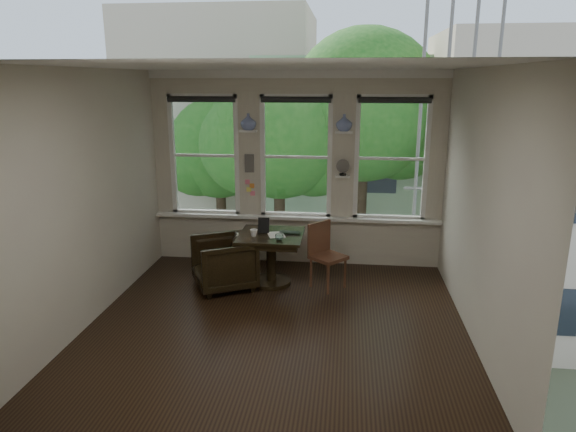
# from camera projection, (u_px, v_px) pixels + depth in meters

# --- Properties ---
(ground) EXTENTS (4.50, 4.50, 0.00)m
(ground) POSITION_uv_depth(u_px,v_px,m) (277.00, 323.00, 6.23)
(ground) COLOR black
(ground) RESTS_ON ground
(ceiling) EXTENTS (4.50, 4.50, 0.00)m
(ceiling) POSITION_uv_depth(u_px,v_px,m) (276.00, 66.00, 5.45)
(ceiling) COLOR silver
(ceiling) RESTS_ON ground
(wall_back) EXTENTS (4.50, 0.00, 4.50)m
(wall_back) POSITION_uv_depth(u_px,v_px,m) (296.00, 170.00, 8.00)
(wall_back) COLOR beige
(wall_back) RESTS_ON ground
(wall_front) EXTENTS (4.50, 0.00, 4.50)m
(wall_front) POSITION_uv_depth(u_px,v_px,m) (233.00, 276.00, 3.68)
(wall_front) COLOR beige
(wall_front) RESTS_ON ground
(wall_left) EXTENTS (0.00, 4.50, 4.50)m
(wall_left) POSITION_uv_depth(u_px,v_px,m) (89.00, 198.00, 6.09)
(wall_left) COLOR beige
(wall_left) RESTS_ON ground
(wall_right) EXTENTS (0.00, 4.50, 4.50)m
(wall_right) POSITION_uv_depth(u_px,v_px,m) (481.00, 209.00, 5.59)
(wall_right) COLOR beige
(wall_right) RESTS_ON ground
(window_left) EXTENTS (1.10, 0.12, 1.90)m
(window_left) POSITION_uv_depth(u_px,v_px,m) (205.00, 155.00, 8.11)
(window_left) COLOR white
(window_left) RESTS_ON ground
(window_center) EXTENTS (1.10, 0.12, 1.90)m
(window_center) POSITION_uv_depth(u_px,v_px,m) (296.00, 157.00, 7.94)
(window_center) COLOR white
(window_center) RESTS_ON ground
(window_right) EXTENTS (1.10, 0.12, 1.90)m
(window_right) POSITION_uv_depth(u_px,v_px,m) (391.00, 159.00, 7.78)
(window_right) COLOR white
(window_right) RESTS_ON ground
(shelf_left) EXTENTS (0.26, 0.16, 0.03)m
(shelf_left) POSITION_uv_depth(u_px,v_px,m) (248.00, 131.00, 7.83)
(shelf_left) COLOR white
(shelf_left) RESTS_ON ground
(shelf_right) EXTENTS (0.26, 0.16, 0.03)m
(shelf_right) POSITION_uv_depth(u_px,v_px,m) (344.00, 132.00, 7.66)
(shelf_right) COLOR white
(shelf_right) RESTS_ON ground
(intercom) EXTENTS (0.14, 0.06, 0.28)m
(intercom) POSITION_uv_depth(u_px,v_px,m) (249.00, 163.00, 7.98)
(intercom) COLOR #59544F
(intercom) RESTS_ON ground
(sticky_notes) EXTENTS (0.16, 0.01, 0.24)m
(sticky_notes) POSITION_uv_depth(u_px,v_px,m) (250.00, 185.00, 8.08)
(sticky_notes) COLOR pink
(sticky_notes) RESTS_ON ground
(desk_fan) EXTENTS (0.20, 0.20, 0.24)m
(desk_fan) POSITION_uv_depth(u_px,v_px,m) (343.00, 170.00, 7.79)
(desk_fan) COLOR #59544F
(desk_fan) RESTS_ON ground
(vase_left) EXTENTS (0.24, 0.24, 0.25)m
(vase_left) POSITION_uv_depth(u_px,v_px,m) (248.00, 122.00, 7.79)
(vase_left) COLOR silver
(vase_left) RESTS_ON shelf_left
(vase_right) EXTENTS (0.24, 0.24, 0.25)m
(vase_right) POSITION_uv_depth(u_px,v_px,m) (344.00, 123.00, 7.63)
(vase_right) COLOR silver
(vase_right) RESTS_ON shelf_right
(table) EXTENTS (0.90, 0.90, 0.75)m
(table) POSITION_uv_depth(u_px,v_px,m) (271.00, 259.00, 7.34)
(table) COLOR black
(table) RESTS_ON ground
(armchair_left) EXTENTS (1.09, 1.08, 0.74)m
(armchair_left) POSITION_uv_depth(u_px,v_px,m) (224.00, 263.00, 7.20)
(armchair_left) COLOR black
(armchair_left) RESTS_ON ground
(cushion_red) EXTENTS (0.45, 0.45, 0.06)m
(cushion_red) POSITION_uv_depth(u_px,v_px,m) (224.00, 258.00, 7.18)
(cushion_red) COLOR maroon
(cushion_red) RESTS_ON armchair_left
(side_chair_right) EXTENTS (0.59, 0.59, 0.92)m
(side_chair_right) POSITION_uv_depth(u_px,v_px,m) (328.00, 257.00, 7.19)
(side_chair_right) COLOR #4E2B1C
(side_chair_right) RESTS_ON ground
(laptop) EXTENTS (0.32, 0.23, 0.02)m
(laptop) POSITION_uv_depth(u_px,v_px,m) (289.00, 233.00, 7.23)
(laptop) COLOR black
(laptop) RESTS_ON table
(mug) EXTENTS (0.12, 0.12, 0.10)m
(mug) POSITION_uv_depth(u_px,v_px,m) (254.00, 233.00, 7.13)
(mug) COLOR white
(mug) RESTS_ON table
(drinking_glass) EXTENTS (0.14, 0.14, 0.09)m
(drinking_glass) POSITION_uv_depth(u_px,v_px,m) (279.00, 237.00, 6.94)
(drinking_glass) COLOR white
(drinking_glass) RESTS_ON table
(tablet) EXTENTS (0.16, 0.08, 0.22)m
(tablet) POSITION_uv_depth(u_px,v_px,m) (264.00, 225.00, 7.28)
(tablet) COLOR black
(tablet) RESTS_ON table
(papers) EXTENTS (0.30, 0.35, 0.00)m
(papers) POSITION_uv_depth(u_px,v_px,m) (276.00, 235.00, 7.20)
(papers) COLOR silver
(papers) RESTS_ON table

